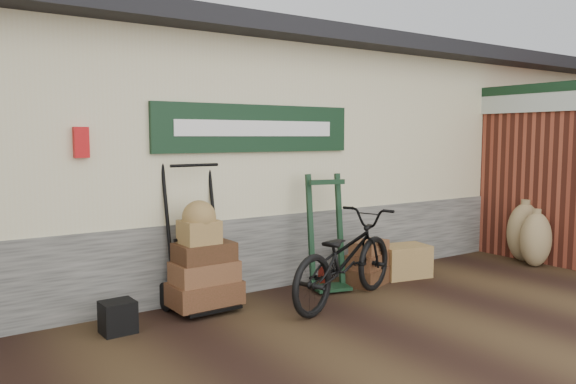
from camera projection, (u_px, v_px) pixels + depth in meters
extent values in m
plane|color=black|center=(328.00, 307.00, 6.12)|extent=(80.00, 80.00, 0.00)
cube|color=#4C4C47|center=(213.00, 231.00, 8.33)|extent=(14.00, 3.54, 0.90)
cube|color=beige|center=(212.00, 130.00, 8.19)|extent=(14.00, 3.50, 2.10)
cube|color=black|center=(215.00, 48.00, 7.95)|extent=(14.40, 4.10, 0.20)
cube|color=black|center=(257.00, 128.00, 6.55)|extent=(2.60, 0.06, 0.55)
cube|color=white|center=(259.00, 128.00, 6.52)|extent=(2.10, 0.01, 0.18)
cube|color=red|center=(81.00, 142.00, 5.45)|extent=(0.14, 0.10, 0.30)
cube|color=maroon|center=(500.00, 169.00, 9.60)|extent=(1.60, 4.50, 2.60)
cube|color=#194C2D|center=(528.00, 103.00, 8.22)|extent=(0.04, 2.40, 0.28)
cube|color=black|center=(529.00, 89.00, 8.20)|extent=(0.05, 2.50, 0.14)
cube|color=brown|center=(404.00, 261.00, 7.43)|extent=(0.72, 0.54, 0.42)
cube|color=black|center=(118.00, 317.00, 5.31)|extent=(0.32, 0.28, 0.31)
imported|color=black|center=(344.00, 253.00, 6.24)|extent=(1.27, 2.07, 1.14)
ellipsoid|color=olive|center=(524.00, 232.00, 8.36)|extent=(0.62, 0.56, 0.87)
ellipsoid|color=olive|center=(536.00, 239.00, 8.01)|extent=(0.51, 0.43, 0.78)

